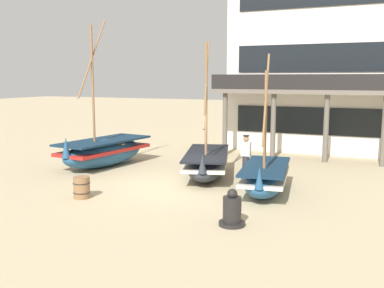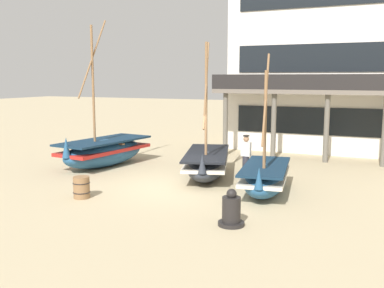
{
  "view_description": "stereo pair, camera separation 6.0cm",
  "coord_description": "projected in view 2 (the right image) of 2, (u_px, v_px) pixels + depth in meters",
  "views": [
    {
      "loc": [
        6.61,
        -13.85,
        3.82
      ],
      "look_at": [
        0.0,
        1.0,
        1.4
      ],
      "focal_mm": 41.45,
      "sensor_mm": 36.0,
      "label": 1
    },
    {
      "loc": [
        6.66,
        -13.83,
        3.82
      ],
      "look_at": [
        0.0,
        1.0,
        1.4
      ],
      "focal_mm": 41.45,
      "sensor_mm": 36.0,
      "label": 2
    }
  ],
  "objects": [
    {
      "name": "harbor_building_main",
      "position": [
        319.0,
        61.0,
        24.82
      ],
      "size": [
        8.85,
        9.18,
        9.59
      ],
      "color": "white",
      "rests_on": "ground"
    },
    {
      "name": "wooden_barrel",
      "position": [
        82.0,
        187.0,
        14.21
      ],
      "size": [
        0.56,
        0.56,
        0.7
      ],
      "color": "olive",
      "rests_on": "ground"
    },
    {
      "name": "fishing_boat_far_right",
      "position": [
        265.0,
        178.0,
        14.77
      ],
      "size": [
        1.94,
        3.87,
        4.61
      ],
      "color": "#23517A",
      "rests_on": "ground"
    },
    {
      "name": "ground_plane",
      "position": [
        180.0,
        187.0,
        15.74
      ],
      "size": [
        120.0,
        120.0,
        0.0
      ],
      "primitive_type": "plane",
      "color": "tan"
    },
    {
      "name": "fishing_boat_centre_large",
      "position": [
        104.0,
        151.0,
        19.31
      ],
      "size": [
        2.35,
        4.68,
        6.25
      ],
      "color": "#23517A",
      "rests_on": "ground"
    },
    {
      "name": "fishing_boat_near_left",
      "position": [
        207.0,
        163.0,
        17.17
      ],
      "size": [
        2.8,
        4.59,
        5.19
      ],
      "color": "#2D333D",
      "rests_on": "ground"
    },
    {
      "name": "fisherman_by_hull",
      "position": [
        246.0,
        157.0,
        16.9
      ],
      "size": [
        0.37,
        0.26,
        1.68
      ],
      "color": "#33333D",
      "rests_on": "ground"
    },
    {
      "name": "capstan_winch",
      "position": [
        231.0,
        211.0,
        11.55
      ],
      "size": [
        0.7,
        0.7,
        0.99
      ],
      "color": "black",
      "rests_on": "ground"
    }
  ]
}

